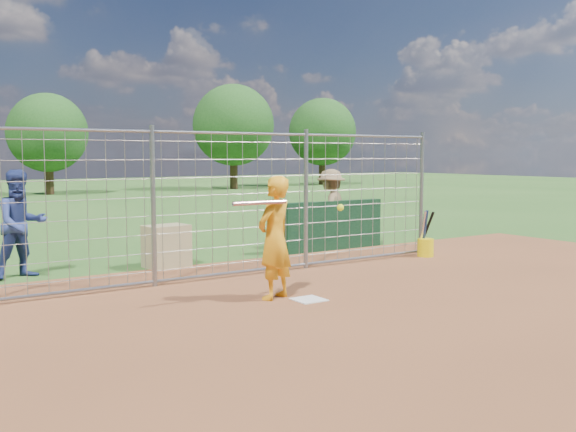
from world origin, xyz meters
TOP-DOWN VIEW (x-y plane):
  - ground at (0.00, 0.00)m, footprint 100.00×100.00m
  - infield_dirt at (0.00, -3.00)m, footprint 18.00×18.00m
  - home_plate at (0.00, -0.20)m, footprint 0.43×0.43m
  - dugout_wall at (3.40, 3.60)m, footprint 2.60×0.20m
  - batter at (-0.36, 0.16)m, footprint 0.78×0.66m
  - bystander_a at (-3.12, 3.98)m, footprint 1.04×0.89m
  - bystander_c at (3.52, 3.87)m, footprint 1.35×1.20m
  - equipment_bin at (-0.61, 3.62)m, footprint 0.86×0.64m
  - equipment_in_play at (-0.40, -0.05)m, footprint 1.79×0.26m
  - bucket_with_bats at (4.40, 1.76)m, footprint 0.34×0.41m
  - backstop_fence at (0.00, 2.00)m, footprint 9.08×0.08m
  - tree_line at (3.13, 28.13)m, footprint 44.66×6.72m

SIDE VIEW (x-z plane):
  - ground at x=0.00m, z-range 0.00..0.00m
  - infield_dirt at x=0.00m, z-range 0.01..0.01m
  - home_plate at x=0.00m, z-range 0.00..0.02m
  - bucket_with_bats at x=4.40m, z-range -0.24..0.73m
  - equipment_bin at x=-0.61m, z-range 0.00..0.80m
  - dugout_wall at x=3.40m, z-range 0.00..1.10m
  - bystander_c at x=3.52m, z-range 0.00..1.81m
  - batter at x=-0.36m, z-range 0.00..1.83m
  - bystander_a at x=-3.12m, z-range 0.00..1.88m
  - backstop_fence at x=0.00m, z-range -0.04..2.56m
  - equipment_in_play at x=-0.40m, z-range 1.33..1.53m
  - tree_line at x=3.13m, z-range 0.47..6.95m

